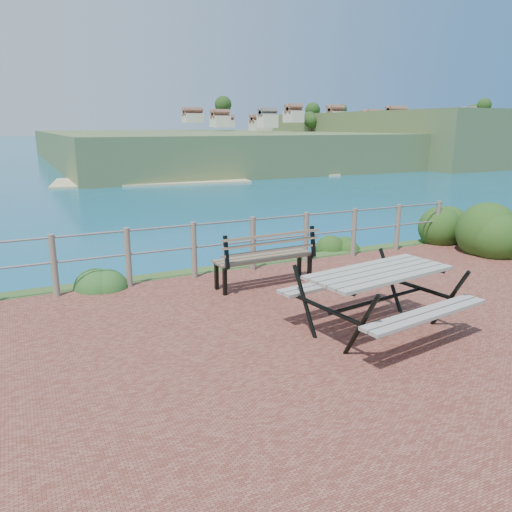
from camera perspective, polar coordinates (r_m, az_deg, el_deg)
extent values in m
cube|color=brown|center=(6.70, 12.27, -8.89)|extent=(10.00, 7.00, 0.12)
plane|color=#156780|center=(204.83, -25.49, 12.57)|extent=(1200.00, 1200.00, 0.00)
cylinder|color=#6B5B4C|center=(8.41, -22.07, -1.03)|extent=(0.10, 0.10, 1.00)
cylinder|color=#6B5B4C|center=(8.55, -14.40, -0.16)|extent=(0.10, 0.10, 1.00)
cylinder|color=#6B5B4C|center=(8.84, -7.10, 0.68)|extent=(0.10, 0.10, 1.00)
cylinder|color=#6B5B4C|center=(9.26, -0.36, 1.43)|extent=(0.10, 0.10, 1.00)
cylinder|color=#6B5B4C|center=(9.79, 5.73, 2.10)|extent=(0.10, 0.10, 1.00)
cylinder|color=#6B5B4C|center=(10.43, 11.12, 2.67)|extent=(0.10, 0.10, 1.00)
cylinder|color=#6B5B4C|center=(11.15, 15.87, 3.16)|extent=(0.10, 0.10, 1.00)
cylinder|color=#6B5B4C|center=(11.94, 20.02, 3.56)|extent=(0.10, 0.10, 1.00)
cylinder|color=slate|center=(9.16, -0.36, 4.17)|extent=(9.40, 0.04, 0.04)
cylinder|color=slate|center=(9.24, -0.36, 1.74)|extent=(9.40, 0.04, 0.04)
cube|color=#445B2D|center=(258.67, 8.09, 12.63)|extent=(260.00, 180.00, 12.00)
cube|color=#445B2D|center=(268.59, 24.07, 12.46)|extent=(160.00, 120.00, 20.00)
cube|color=beige|center=(187.02, 20.19, 9.39)|extent=(209.53, 114.73, 0.50)
cube|color=gray|center=(6.58, 13.92, -1.82)|extent=(2.04, 1.07, 0.04)
cube|color=gray|center=(6.68, 13.75, -4.49)|extent=(1.97, 0.55, 0.04)
cube|color=gray|center=(6.68, 13.75, -4.49)|extent=(1.97, 0.55, 0.04)
cylinder|color=black|center=(6.70, 13.72, -4.93)|extent=(1.67, 0.28, 0.05)
cube|color=brown|center=(8.35, 0.96, -0.18)|extent=(1.76, 0.50, 0.04)
cube|color=brown|center=(8.28, 0.97, 1.86)|extent=(1.75, 0.20, 0.40)
cube|color=black|center=(8.41, 0.95, -1.76)|extent=(0.06, 0.07, 0.48)
cube|color=black|center=(8.41, 0.95, -1.76)|extent=(0.06, 0.07, 0.48)
cube|color=black|center=(8.41, 0.95, -1.76)|extent=(0.06, 0.07, 0.48)
cube|color=black|center=(8.41, 0.95, -1.76)|extent=(0.06, 0.07, 0.48)
ellipsoid|color=#1F4515|center=(11.77, 26.95, 0.09)|extent=(1.26, 1.26, 1.80)
ellipsoid|color=#1F4515|center=(12.66, 20.66, 1.68)|extent=(1.06, 1.06, 1.51)
ellipsoid|color=#255A21|center=(8.92, -16.49, -3.17)|extent=(0.84, 0.84, 0.60)
ellipsoid|color=#1F4515|center=(11.15, 9.92, 0.76)|extent=(0.72, 0.72, 0.45)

